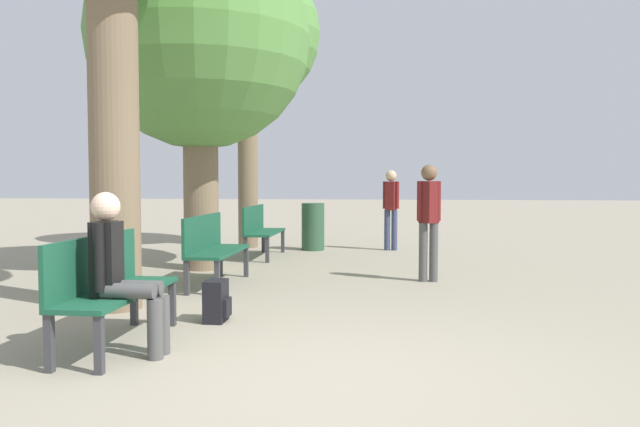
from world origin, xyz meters
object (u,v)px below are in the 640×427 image
(pedestrian_near, at_px, (429,215))
(trash_bin, at_px, (313,227))
(backpack, at_px, (217,301))
(pedestrian_mid, at_px, (391,204))
(tree_row_1, at_px, (200,40))
(bench_row_0, at_px, (108,282))
(bench_row_2, at_px, (260,227))
(person_seated, at_px, (121,269))
(bench_row_1, at_px, (212,245))
(tree_row_2, at_px, (247,36))

(pedestrian_near, xyz_separation_m, trash_bin, (-2.05, 3.62, -0.45))
(backpack, relative_size, pedestrian_mid, 0.26)
(pedestrian_near, bearing_deg, tree_row_1, 166.89)
(bench_row_0, relative_size, pedestrian_near, 0.99)
(pedestrian_mid, bearing_deg, bench_row_2, -149.72)
(bench_row_2, height_order, backpack, bench_row_2)
(trash_bin, bearing_deg, bench_row_0, -96.35)
(pedestrian_near, bearing_deg, person_seated, -123.75)
(bench_row_2, bearing_deg, pedestrian_near, -39.96)
(bench_row_2, xyz_separation_m, pedestrian_mid, (2.35, 1.37, 0.37))
(bench_row_1, distance_m, pedestrian_near, 2.96)
(trash_bin, bearing_deg, backpack, -91.41)
(tree_row_2, bearing_deg, person_seated, -84.06)
(tree_row_2, bearing_deg, tree_row_1, -90.00)
(tree_row_1, xyz_separation_m, trash_bin, (1.40, 2.82, -3.07))
(person_seated, relative_size, trash_bin, 1.39)
(bench_row_0, distance_m, backpack, 1.22)
(bench_row_2, distance_m, pedestrian_near, 3.76)
(tree_row_1, bearing_deg, pedestrian_near, -13.11)
(bench_row_0, distance_m, pedestrian_near, 4.68)
(pedestrian_near, bearing_deg, bench_row_2, 140.04)
(bench_row_1, distance_m, person_seated, 3.31)
(person_seated, xyz_separation_m, pedestrian_mid, (2.11, 7.71, 0.21))
(tree_row_1, distance_m, backpack, 5.00)
(bench_row_0, distance_m, trash_bin, 7.34)
(pedestrian_mid, bearing_deg, person_seated, -105.31)
(tree_row_2, bearing_deg, pedestrian_mid, -4.21)
(bench_row_2, xyz_separation_m, trash_bin, (0.81, 1.22, -0.07))
(pedestrian_near, bearing_deg, pedestrian_mid, 97.83)
(bench_row_1, distance_m, tree_row_2, 6.00)
(bench_row_0, height_order, pedestrian_mid, pedestrian_mid)
(pedestrian_mid, bearing_deg, backpack, -104.63)
(bench_row_1, height_order, trash_bin, trash_bin)
(bench_row_0, relative_size, bench_row_1, 1.00)
(tree_row_1, xyz_separation_m, tree_row_2, (0.00, 3.18, 0.78))
(bench_row_2, distance_m, trash_bin, 1.47)
(bench_row_0, distance_m, bench_row_1, 3.04)
(trash_bin, bearing_deg, bench_row_2, -123.61)
(bench_row_1, distance_m, backpack, 2.20)
(tree_row_2, xyz_separation_m, pedestrian_mid, (2.94, -0.22, -3.41))
(person_seated, bearing_deg, bench_row_1, 94.11)
(bench_row_2, xyz_separation_m, person_seated, (0.24, -6.34, 0.16))
(bench_row_1, height_order, tree_row_2, tree_row_2)
(bench_row_0, relative_size, tree_row_2, 0.27)
(person_seated, bearing_deg, pedestrian_mid, 74.69)
(pedestrian_mid, height_order, trash_bin, pedestrian_mid)
(tree_row_1, bearing_deg, bench_row_1, -67.83)
(bench_row_1, relative_size, pedestrian_mid, 1.00)
(bench_row_0, xyz_separation_m, trash_bin, (0.81, 7.30, -0.07))
(backpack, relative_size, trash_bin, 0.44)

